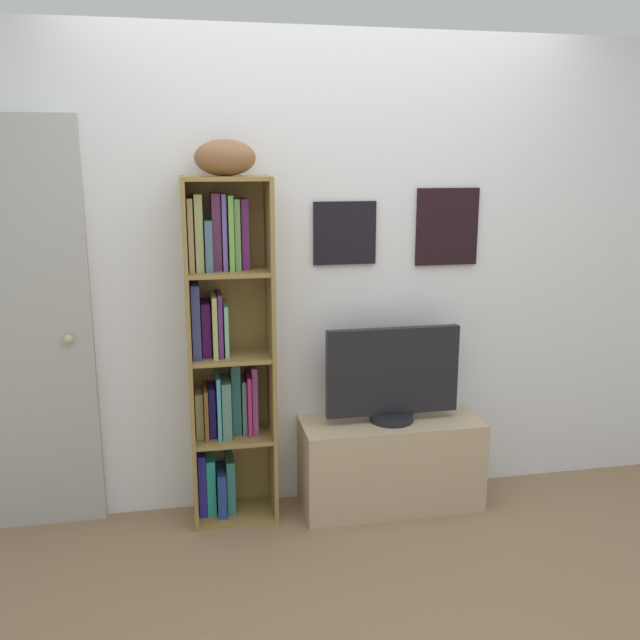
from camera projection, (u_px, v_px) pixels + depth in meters
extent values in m
cube|color=#88694C|center=(385.00, 628.00, 2.71)|extent=(5.20, 5.20, 0.04)
cube|color=silver|center=(326.00, 276.00, 3.52)|extent=(4.80, 0.06, 2.36)
cube|color=black|center=(345.00, 233.00, 3.45)|extent=(0.31, 0.02, 0.31)
cube|color=#CCAC95|center=(345.00, 233.00, 3.44)|extent=(0.26, 0.01, 0.26)
cube|color=black|center=(447.00, 227.00, 3.54)|extent=(0.33, 0.02, 0.39)
cube|color=tan|center=(447.00, 227.00, 3.54)|extent=(0.28, 0.01, 0.34)
cube|color=olive|center=(190.00, 357.00, 3.31)|extent=(0.02, 0.26, 1.68)
cube|color=olive|center=(271.00, 353.00, 3.38)|extent=(0.02, 0.26, 1.68)
cube|color=olive|center=(229.00, 348.00, 3.46)|extent=(0.41, 0.01, 1.68)
cube|color=olive|center=(236.00, 513.00, 3.53)|extent=(0.37, 0.25, 0.02)
cube|color=olive|center=(233.00, 437.00, 3.44)|extent=(0.37, 0.25, 0.02)
cube|color=olive|center=(231.00, 357.00, 3.34)|extent=(0.37, 0.25, 0.02)
cube|color=olive|center=(228.00, 272.00, 3.25)|extent=(0.37, 0.25, 0.02)
cube|color=olive|center=(226.00, 178.00, 3.16)|extent=(0.37, 0.25, 0.02)
cube|color=#282193|center=(202.00, 481.00, 3.50)|extent=(0.04, 0.17, 0.32)
cube|color=teal|center=(211.00, 483.00, 3.51)|extent=(0.04, 0.16, 0.29)
cube|color=navy|center=(221.00, 490.00, 3.51)|extent=(0.04, 0.20, 0.23)
cube|color=#2B6D65|center=(230.00, 482.00, 3.53)|extent=(0.04, 0.17, 0.28)
cube|color=tan|center=(199.00, 412.00, 3.42)|extent=(0.04, 0.15, 0.23)
cube|color=brown|center=(206.00, 411.00, 3.40)|extent=(0.02, 0.20, 0.25)
cube|color=navy|center=(212.00, 409.00, 3.43)|extent=(0.03, 0.16, 0.25)
cube|color=teal|center=(218.00, 404.00, 3.41)|extent=(0.02, 0.20, 0.31)
cube|color=#4D786A|center=(226.00, 406.00, 3.42)|extent=(0.04, 0.19, 0.28)
cube|color=#25524F|center=(235.00, 397.00, 3.45)|extent=(0.04, 0.14, 0.36)
cube|color=#48726E|center=(244.00, 405.00, 3.46)|extent=(0.02, 0.14, 0.27)
cube|color=#BF2065|center=(248.00, 403.00, 3.45)|extent=(0.02, 0.17, 0.30)
cube|color=#864281|center=(254.00, 398.00, 3.46)|extent=(0.03, 0.15, 0.34)
cube|color=navy|center=(196.00, 320.00, 3.29)|extent=(0.04, 0.21, 0.35)
cube|color=#410F4E|center=(206.00, 328.00, 3.33)|extent=(0.04, 0.16, 0.26)
cube|color=#9EA55F|center=(214.00, 325.00, 3.31)|extent=(0.02, 0.21, 0.30)
cube|color=#52266D|center=(220.00, 324.00, 3.32)|extent=(0.02, 0.19, 0.30)
cube|color=#6CAA8B|center=(225.00, 329.00, 3.33)|extent=(0.02, 0.20, 0.25)
cube|color=tan|center=(191.00, 235.00, 3.21)|extent=(0.02, 0.18, 0.33)
cube|color=#8D9B5C|center=(199.00, 232.00, 3.21)|extent=(0.04, 0.19, 0.35)
cube|color=#415F71|center=(208.00, 245.00, 3.23)|extent=(0.03, 0.20, 0.23)
cube|color=#592949|center=(216.00, 231.00, 3.25)|extent=(0.04, 0.15, 0.35)
cube|color=#7358B9|center=(224.00, 232.00, 3.25)|extent=(0.02, 0.17, 0.35)
cube|color=#67A047|center=(230.00, 233.00, 3.24)|extent=(0.02, 0.19, 0.35)
cube|color=#658C4E|center=(236.00, 234.00, 3.26)|extent=(0.03, 0.17, 0.33)
cube|color=#5C2162|center=(244.00, 234.00, 3.28)|extent=(0.03, 0.14, 0.33)
ellipsoid|color=brown|center=(225.00, 158.00, 3.13)|extent=(0.29, 0.19, 0.16)
cube|color=tan|center=(390.00, 463.00, 3.59)|extent=(0.92, 0.36, 0.46)
cube|color=#82725A|center=(401.00, 477.00, 3.42)|extent=(0.82, 0.01, 0.30)
cylinder|color=black|center=(392.00, 417.00, 3.53)|extent=(0.22, 0.22, 0.04)
cube|color=black|center=(393.00, 371.00, 3.48)|extent=(0.68, 0.04, 0.44)
cube|color=white|center=(393.00, 372.00, 3.47)|extent=(0.64, 0.01, 0.40)
cube|color=gray|center=(2.00, 422.00, 3.29)|extent=(0.57, 0.01, 0.70)
sphere|color=tan|center=(69.00, 339.00, 3.24)|extent=(0.04, 0.04, 0.04)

